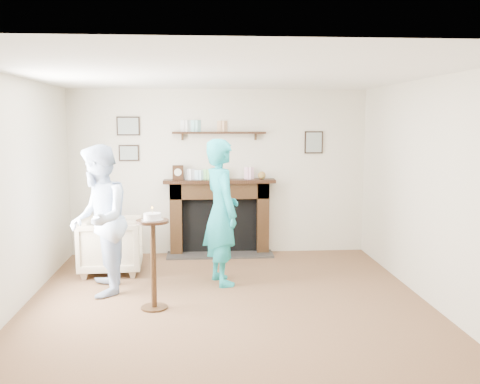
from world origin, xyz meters
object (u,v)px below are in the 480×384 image
at_px(pedestal_table, 153,246).
at_px(armchair, 113,272).
at_px(man, 101,293).
at_px(woman, 222,283).

bearing_deg(pedestal_table, armchair, 114.97).
xyz_separation_m(armchair, man, (0.01, -0.90, 0.00)).
xyz_separation_m(woman, pedestal_table, (-0.77, -0.88, 0.69)).
bearing_deg(man, pedestal_table, 41.78).
bearing_deg(armchair, pedestal_table, -158.03).
bearing_deg(pedestal_table, man, 139.66).
xyz_separation_m(man, woman, (1.44, 0.31, 0.00)).
relative_size(armchair, pedestal_table, 0.73).
relative_size(man, woman, 0.97).
distance_m(armchair, man, 0.90).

